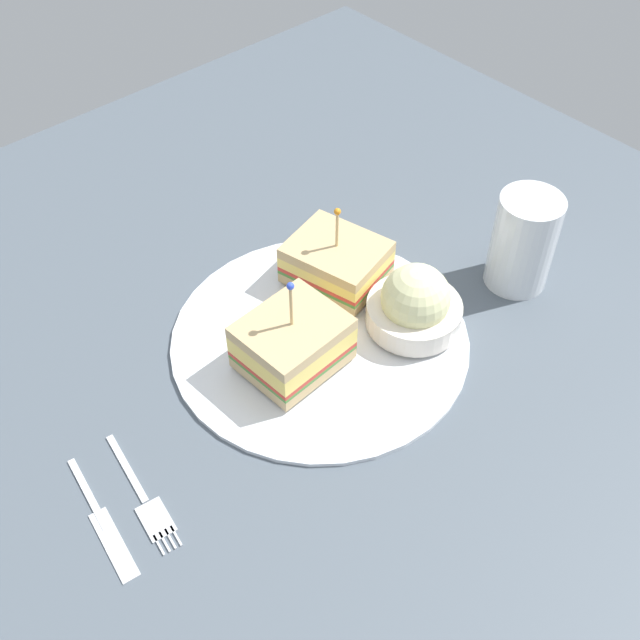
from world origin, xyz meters
The scene contains 8 objects.
ground_plane centered at (0.00, 0.00, -1.00)cm, with size 103.50×103.50×2.00cm, color #4C5660.
plate centered at (0.00, 0.00, 0.46)cm, with size 29.28×29.28×0.92cm, color white.
sandwich_half_front centered at (-4.18, -0.88, 3.52)cm, with size 9.70×8.31×10.25cm.
sandwich_half_back centered at (6.59, 4.87, 3.15)cm, with size 9.80×11.02×9.13cm.
coleslaw_bowl centered at (7.95, -4.90, 3.42)cm, with size 9.40×9.40×6.77cm.
drink_glass centered at (21.18, -7.23, 4.80)cm, with size 6.49×6.49×10.57cm.
fork centered at (-22.77, -4.12, 0.17)cm, with size 3.11×12.81×0.35cm.
knife centered at (-26.41, -3.14, 0.18)cm, with size 2.91×13.21×0.35cm.
Camera 1 is at (-33.91, -38.06, 57.26)cm, focal length 43.63 mm.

